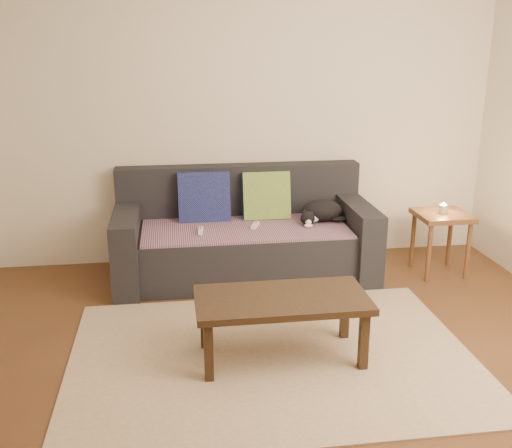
% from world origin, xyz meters
% --- Properties ---
extents(ground, '(4.50, 4.50, 0.00)m').
position_xyz_m(ground, '(0.00, 0.00, 0.00)').
color(ground, brown).
rests_on(ground, ground).
extents(back_wall, '(4.50, 0.04, 2.60)m').
position_xyz_m(back_wall, '(0.00, 2.00, 1.30)').
color(back_wall, beige).
rests_on(back_wall, ground).
extents(sofa, '(2.10, 0.94, 0.87)m').
position_xyz_m(sofa, '(0.00, 1.57, 0.31)').
color(sofa, '#232328').
rests_on(sofa, ground).
extents(throw_blanket, '(1.66, 0.74, 0.02)m').
position_xyz_m(throw_blanket, '(0.00, 1.48, 0.43)').
color(throw_blanket, '#3F2B50').
rests_on(throw_blanket, sofa).
extents(cushion_navy, '(0.43, 0.18, 0.44)m').
position_xyz_m(cushion_navy, '(-0.31, 1.74, 0.63)').
color(cushion_navy, '#0F1142').
rests_on(cushion_navy, throw_blanket).
extents(cushion_green, '(0.40, 0.19, 0.41)m').
position_xyz_m(cushion_green, '(0.22, 1.74, 0.63)').
color(cushion_green, '#0B4742').
rests_on(cushion_green, throw_blanket).
extents(cat, '(0.41, 0.31, 0.18)m').
position_xyz_m(cat, '(0.65, 1.55, 0.53)').
color(cat, black).
rests_on(cat, throw_blanket).
extents(wii_remote_a, '(0.05, 0.15, 0.03)m').
position_xyz_m(wii_remote_a, '(-0.36, 1.39, 0.46)').
color(wii_remote_a, white).
rests_on(wii_remote_a, throw_blanket).
extents(wii_remote_b, '(0.09, 0.15, 0.03)m').
position_xyz_m(wii_remote_b, '(0.08, 1.47, 0.46)').
color(wii_remote_b, white).
rests_on(wii_remote_b, throw_blanket).
extents(side_table, '(0.42, 0.42, 0.53)m').
position_xyz_m(side_table, '(1.64, 1.36, 0.43)').
color(side_table, brown).
rests_on(side_table, ground).
extents(candle, '(0.06, 0.06, 0.09)m').
position_xyz_m(candle, '(1.64, 1.36, 0.56)').
color(candle, beige).
rests_on(candle, side_table).
extents(rug, '(2.50, 1.80, 0.01)m').
position_xyz_m(rug, '(0.00, 0.15, 0.01)').
color(rug, tan).
rests_on(rug, ground).
extents(coffee_table, '(1.05, 0.52, 0.42)m').
position_xyz_m(coffee_table, '(0.05, 0.13, 0.37)').
color(coffee_table, '#322413').
rests_on(coffee_table, rug).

